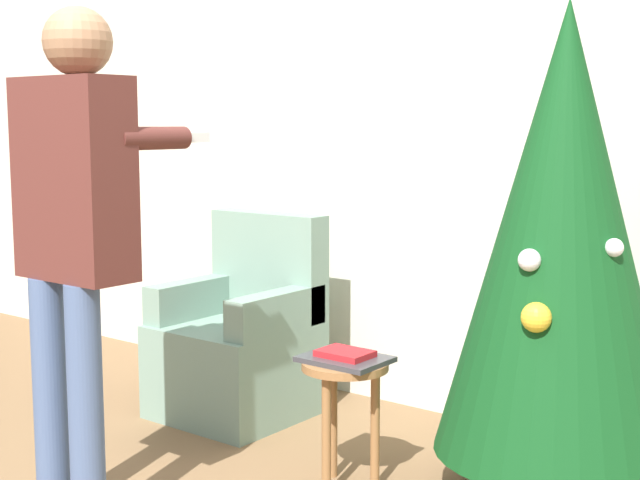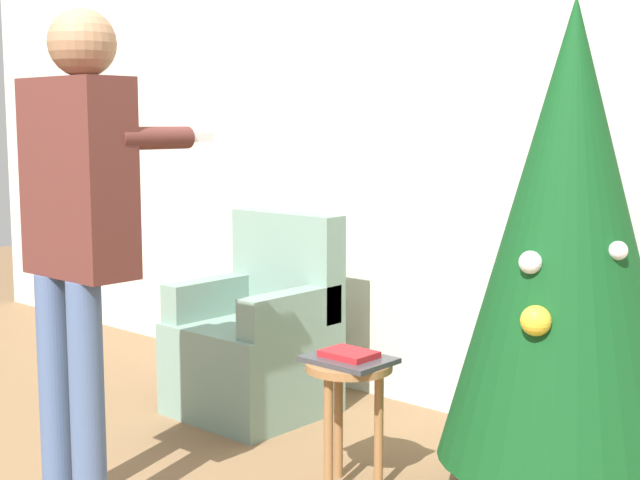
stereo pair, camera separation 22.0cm
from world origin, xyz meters
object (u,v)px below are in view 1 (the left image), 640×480
object	(u,v)px
armchair	(241,344)
person_standing	(75,215)
side_stool	(345,388)
christmas_tree	(562,232)

from	to	relation	value
armchair	person_standing	bearing A→B (deg)	-73.52
armchair	side_stool	world-z (taller)	armchair
person_standing	side_stool	xyz separation A→B (m)	(0.58, 0.79, -0.70)
person_standing	side_stool	size ratio (longest dim) A/B	3.58
christmas_tree	person_standing	distance (m)	1.74
christmas_tree	armchair	bearing A→B (deg)	179.06
armchair	person_standing	world-z (taller)	person_standing
christmas_tree	person_standing	bearing A→B (deg)	-136.70
side_stool	armchair	bearing A→B (deg)	155.59
person_standing	side_stool	bearing A→B (deg)	53.81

